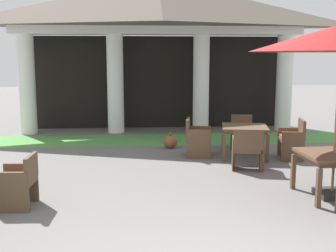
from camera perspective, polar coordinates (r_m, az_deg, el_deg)
background_pavilion at (r=12.97m, az=-1.32°, el=14.42°), size 8.92×2.92×4.50m
lawn_strip at (r=11.77m, az=-0.89°, el=-1.82°), size 10.72×1.66×0.01m
patio_chair_near_foreground_east at (r=6.89m, az=-19.36°, el=-7.10°), size 0.56×0.60×0.80m
patio_table_mid_left at (r=7.41m, az=21.27°, el=-4.07°), size 1.05×1.05×0.73m
patio_table_mid_right at (r=9.77m, az=10.18°, el=-0.53°), size 1.17×1.17×0.72m
patio_chair_mid_right_north at (r=10.85m, az=9.80°, el=-0.90°), size 0.64×0.65×0.80m
patio_chair_mid_right_west at (r=9.79m, az=3.95°, el=-1.65°), size 0.66×0.67×0.87m
patio_chair_mid_right_east at (r=9.93m, az=16.28°, el=-1.79°), size 0.61×0.71×0.89m
patio_chair_mid_right_south at (r=8.77m, az=10.57°, el=-3.12°), size 0.69×0.60×0.85m
terracotta_urn at (r=10.67m, az=0.33°, el=-2.11°), size 0.34×0.34×0.40m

